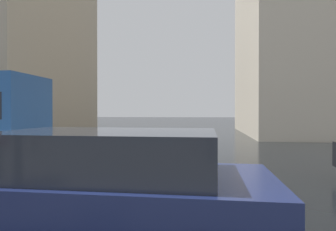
% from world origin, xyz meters
% --- Properties ---
extents(zebra_crossing, '(13.00, 7.50, 0.01)m').
position_xyz_m(zebra_crossing, '(4.00, 2.49, 0.00)').
color(zebra_crossing, silver).
rests_on(zebra_crossing, ground_plane).
extents(car_navy, '(1.85, 4.10, 1.41)m').
position_xyz_m(car_navy, '(-1.00, -2.36, 0.76)').
color(car_navy, navy).
rests_on(car_navy, ground_plane).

